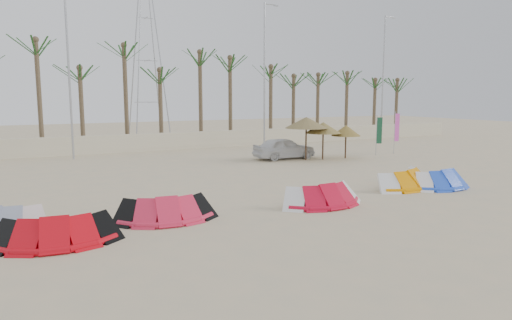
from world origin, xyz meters
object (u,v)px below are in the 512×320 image
parasol_left (306,123)px  parasol_right (346,131)px  kite_red_right (319,193)px  kite_blue (438,178)px  kite_red_mid (163,207)px  parasol_mid (323,128)px  kite_red_left (55,228)px  car (284,148)px  kite_orange (400,177)px

parasol_left → parasol_right: size_ratio=1.26×
kite_red_right → parasol_right: (8.94, 9.68, 1.39)m
kite_blue → kite_red_mid: bearing=178.3°
parasol_mid → kite_red_right: bearing=-126.4°
kite_red_left → kite_red_mid: size_ratio=1.02×
parasol_mid → parasol_right: 1.69m
kite_red_right → car: car is taller
kite_red_left → kite_blue: size_ratio=1.08×
kite_red_left → parasol_left: (15.30, 10.47, 1.96)m
kite_orange → kite_red_mid: bearing=-177.4°
kite_red_right → parasol_mid: 12.37m
kite_orange → parasol_mid: 9.16m
kite_orange → car: (0.01, 10.16, 0.27)m
kite_red_mid → kite_red_right: (5.81, -0.60, 0.00)m
kite_orange → kite_red_left: bearing=-174.2°
kite_red_left → car: size_ratio=0.85×
car → kite_red_mid: bearing=135.3°
kite_red_left → kite_orange: 14.45m
kite_orange → kite_blue: (1.38, -0.88, -0.00)m
kite_red_left → kite_red_right: size_ratio=1.03×
kite_red_mid → kite_blue: size_ratio=1.06×
kite_orange → kite_blue: bearing=-32.4°
kite_red_left → kite_red_mid: (3.35, 0.96, -0.00)m
parasol_mid → kite_red_mid: bearing=-144.7°
kite_orange → parasol_mid: bearing=76.8°
parasol_left → parasol_mid: parasol_left is taller
parasol_left → car: parasol_left is taller
parasol_left → parasol_mid: (1.13, -0.24, -0.34)m
kite_red_mid → kite_blue: (12.41, -0.38, -0.00)m
kite_blue → car: bearing=97.1°
kite_orange → kite_blue: size_ratio=1.25×
parasol_mid → car: parasol_mid is taller
kite_red_left → kite_orange: bearing=5.8°
kite_red_right → car: (5.23, 11.26, 0.28)m
kite_red_right → car: bearing=65.1°
kite_red_left → kite_red_right: (9.17, 0.36, 0.00)m
kite_red_right → car: size_ratio=0.83×
kite_red_mid → parasol_left: (11.95, 9.51, 1.96)m
parasol_left → car: (-0.91, 1.15, -1.68)m
parasol_mid → car: size_ratio=0.59×
kite_blue → parasol_mid: bearing=86.0°
kite_orange → parasol_right: 9.46m
parasol_left → kite_red_left: bearing=-145.6°
kite_blue → parasol_right: 9.84m
kite_red_mid → parasol_right: parasol_right is taller
kite_red_mid → parasol_left: bearing=38.5°
kite_blue → car: (-1.37, 11.04, 0.28)m
kite_red_mid → car: (11.04, 10.66, 0.28)m
parasol_mid → parasol_right: parasol_mid is taller
parasol_right → kite_orange: bearing=-113.5°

